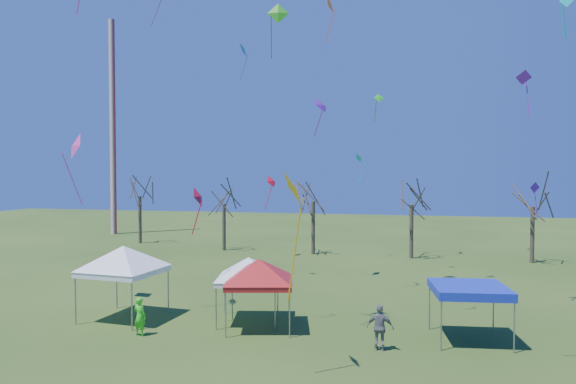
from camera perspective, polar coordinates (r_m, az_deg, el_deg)
name	(u,v)px	position (r m, az deg, el deg)	size (l,w,h in m)	color
ground	(262,347)	(21.82, -2.96, -16.80)	(140.00, 140.00, 0.00)	#2A4616
radio_mast	(113,127)	(63.79, -18.91, 6.81)	(0.70, 0.70, 25.00)	silver
tree_0	(140,179)	(54.21, -16.16, 1.35)	(3.83, 3.83, 8.44)	#3D2D21
tree_1	(224,188)	(47.48, -7.14, 0.49)	(3.42, 3.42, 7.54)	#3D2D21
tree_2	(313,183)	(44.96, 2.82, 1.05)	(3.71, 3.71, 8.18)	#3D2D21
tree_3	(412,186)	(43.89, 13.59, 0.70)	(3.59, 3.59, 7.91)	#3D2D21
tree_4	(533,186)	(44.88, 25.58, 0.56)	(3.58, 3.58, 7.89)	#3D2D21
tent_white_west	(123,251)	(26.25, -17.84, -6.23)	(4.65, 4.65, 4.11)	gray
tent_white_mid	(248,262)	(24.63, -4.42, -7.72)	(3.95, 3.95, 3.56)	gray
tent_red	(259,264)	(23.56, -3.22, -7.95)	(4.05, 4.05, 3.67)	gray
tent_blue	(469,290)	(23.25, 19.49, -10.20)	(3.34, 3.34, 2.35)	gray
person_grey	(380,328)	(21.45, 10.20, -14.60)	(1.07, 0.45, 1.83)	slate
person_green	(140,316)	(23.84, -16.14, -13.13)	(0.61, 0.40, 1.68)	#34D922
kite_14	(75,146)	(30.08, -22.63, 4.71)	(1.56, 1.46, 3.97)	#F3369C
kite_1	(199,197)	(23.99, -9.91, -0.57)	(0.51, 0.98, 2.21)	red
kite_22	(359,159)	(43.04, 7.92, 3.65)	(1.09, 1.13, 2.95)	#0CADB4
kite_13	(271,182)	(43.09, -1.86, 1.15)	(1.11, 1.34, 2.94)	red
kite_17	(524,79)	(29.38, 24.73, 11.37)	(0.89, 0.63, 2.51)	purple
kite_9	(568,0)	(22.27, 28.63, 18.18)	(0.64, 0.60, 1.67)	#0DBFC7
kite_27	(278,14)	(23.66, -1.13, 19.18)	(1.00, 0.65, 2.38)	green
kite_5	(294,189)	(17.63, 0.64, 0.33)	(1.25, 1.58, 4.54)	#FEA70D
kite_24	(330,5)	(30.67, 4.74, 20.00)	(0.76, 1.11, 2.66)	#EA5A0C
kite_11	(321,106)	(33.95, 3.73, 9.55)	(1.19, 1.39, 2.56)	#63169F
kite_2	(244,50)	(45.60, -4.93, 15.45)	(1.22, 1.51, 3.29)	blue
kite_12	(535,188)	(43.97, 25.72, 0.36)	(0.91, 0.67, 2.89)	#671BBD
kite_19	(379,98)	(40.90, 10.05, 10.20)	(0.94, 0.75, 2.19)	#19A71A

